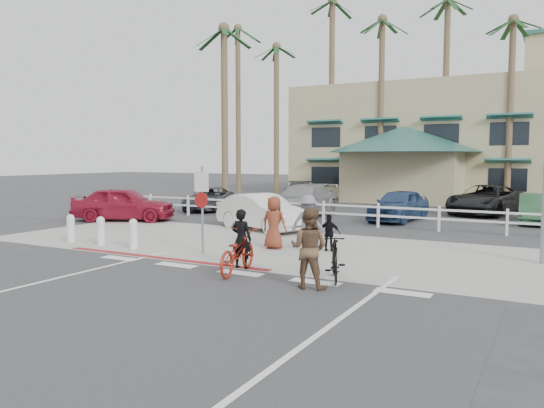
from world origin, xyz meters
The scene contains 34 objects.
ground centered at (0.00, 0.00, 0.00)m, with size 140.00×140.00×0.00m, color #333335.
bike_path centered at (0.00, -2.00, 0.00)m, with size 12.00×16.00×0.01m, color #333335.
sidewalk_plaza centered at (0.00, 4.50, 0.01)m, with size 22.00×7.00×0.01m, color gray.
cross_street centered at (0.00, 8.50, 0.00)m, with size 40.00×5.00×0.01m, color #333335.
parking_lot centered at (0.00, 18.00, 0.00)m, with size 50.00×16.00×0.01m, color #333335.
curb_red centered at (-3.00, 1.20, 0.01)m, with size 7.00×0.25×0.02m, color maroon.
rail_fence centered at (0.50, 10.50, 0.50)m, with size 29.40×0.16×1.00m, color silver, non-canonical shape.
building centered at (2.00, 31.00, 5.65)m, with size 28.00×16.00×11.30m, color tan, non-canonical shape.
sign_post centered at (-2.30, 2.20, 1.45)m, with size 0.50×0.10×2.90m, color gray, non-canonical shape.
bollard_0 centered at (-4.80, 2.00, 0.47)m, with size 0.26×0.26×0.95m, color silver, non-canonical shape.
bollard_1 centered at (-6.20, 2.00, 0.47)m, with size 0.26×0.26×0.95m, color silver, non-canonical shape.
bollard_2 centered at (-7.60, 2.00, 0.47)m, with size 0.26×0.26×0.95m, color silver, non-canonical shape.
palm_0 centered at (-16.00, 26.00, 7.50)m, with size 4.00×4.00×15.00m, color #133218, non-canonical shape.
palm_1 centered at (-12.00, 25.00, 6.50)m, with size 4.00×4.00×13.00m, color #133218, non-canonical shape.
palm_2 centered at (-8.00, 26.00, 8.00)m, with size 4.00×4.00×16.00m, color #133218, non-canonical shape.
palm_3 centered at (-4.00, 25.00, 7.00)m, with size 4.00×4.00×14.00m, color #133218, non-canonical shape.
palm_4 centered at (0.00, 26.00, 7.50)m, with size 4.00×4.00×15.00m, color #133218, non-canonical shape.
palm_5 centered at (4.00, 25.00, 6.50)m, with size 4.00×4.00×13.00m, color #133218, non-canonical shape.
palm_10 centered at (-10.00, 15.00, 6.00)m, with size 4.00×4.00×12.00m, color #133218, non-canonical shape.
bike_red centered at (-0.10, 0.60, 0.53)m, with size 0.70×2.02×1.06m, color maroon.
rider_red centered at (-0.29, 1.11, 0.77)m, with size 0.56×0.37×1.54m, color black.
bike_black centered at (2.31, 1.00, 0.50)m, with size 0.47×1.68×1.01m, color black.
rider_black centered at (2.08, 0.07, 0.89)m, with size 0.86×0.67×1.77m, color brown.
pedestrian_a centered at (0.11, 4.30, 0.86)m, with size 1.11×0.64×1.71m, color slate.
pedestrian_child centered at (0.73, 4.52, 0.56)m, with size 0.66×0.27×1.13m, color black.
pedestrian_b centered at (-0.96, 4.11, 0.83)m, with size 0.81×0.53×1.65m, color maroon.
car_white_sedan centered at (-3.44, 7.73, 0.71)m, with size 1.50×4.31×1.42m, color silver.
car_red_compact centered at (-10.42, 7.39, 0.77)m, with size 1.82×4.51×1.54m, color maroon.
lot_car_0 centered at (-9.90, 13.27, 0.62)m, with size 2.05×4.46×1.24m, color #27292D.
lot_car_1 centered at (-4.08, 12.77, 0.77)m, with size 2.16×5.30×1.54m, color gray.
lot_car_2 centered at (0.50, 13.24, 0.71)m, with size 1.69×4.19×1.43m, color navy.
lot_car_3 centered at (5.96, 15.20, 0.64)m, with size 1.35×3.87×1.28m, color #2C5635.
lot_car_4 centered at (-7.36, 19.37, 0.68)m, with size 1.90×4.67×1.35m, color #282C31.
lot_car_5 centered at (3.59, 18.19, 0.74)m, with size 2.45×5.32×1.48m, color black.
Camera 1 is at (6.80, -10.30, 2.84)m, focal length 35.00 mm.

